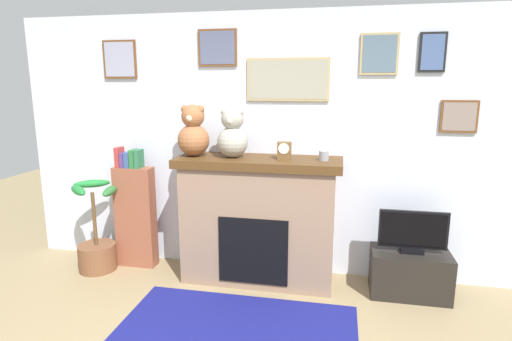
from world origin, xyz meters
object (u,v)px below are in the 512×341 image
Objects in this scene: potted_plant at (97,245)px; candle_jar at (324,156)px; mantel_clock at (284,151)px; teddy_bear_cream at (233,135)px; tv_stand at (409,273)px; television at (413,232)px; fireplace at (258,219)px; teddy_bear_tan at (193,133)px; bookshelf at (135,213)px.

candle_jar is at bearing 2.78° from potted_plant.
teddy_bear_cream is (-0.49, 0.00, 0.13)m from mantel_clock.
teddy_bear_cream is (-1.67, 0.02, 1.23)m from tv_stand.
fireplace is at bearing 178.54° from television.
teddy_bear_tan reaches higher than candle_jar.
fireplace is 1.05m from teddy_bear_tan.
potted_plant reaches higher than television.
fireplace is 3.32× the size of teddy_bear_cream.
mantel_clock is 0.89m from teddy_bear_tan.
bookshelf is 7.91× the size of mantel_clock.
fireplace is at bearing 4.26° from teddy_bear_cream.
tv_stand is at bearing -1.22° from candle_jar.
candle_jar is 0.87m from teddy_bear_cream.
candle_jar is (0.61, -0.02, 0.65)m from fireplace.
candle_jar is at bearing -1.66° from fireplace.
fireplace is 9.70× the size of mantel_clock.
teddy_bear_cream is (-0.86, -0.00, 0.17)m from candle_jar.
potted_plant is 1.35× the size of tv_stand.
fireplace is 0.73m from mantel_clock.
tv_stand is 7.83× the size of candle_jar.
teddy_bear_cream is at bearing 179.43° from tv_stand.
teddy_bear_tan is (0.70, -0.08, 0.87)m from bookshelf.
teddy_bear_cream is (1.09, -0.08, 0.86)m from bookshelf.
mantel_clock is 0.51m from teddy_bear_cream.
potted_plant reaches higher than tv_stand.
potted_plant is 2.51m from candle_jar.
mantel_clock is (-0.36, -0.00, 0.04)m from candle_jar.
potted_plant is 3.14m from television.
tv_stand is at bearing -0.77° from mantel_clock.
potted_plant is 5.81× the size of mantel_clock.
tv_stand is 2.08m from teddy_bear_cream.
bookshelf is 1.12m from teddy_bear_tan.
tv_stand is (3.12, 0.09, -0.06)m from potted_plant.
mantel_clock reaches higher than candle_jar.
tv_stand is 1.16× the size of television.
teddy_bear_tan is at bearing -179.97° from candle_jar.
mantel_clock is at bearing -0.06° from teddy_bear_tan.
candle_jar is 0.55× the size of mantel_clock.
mantel_clock is at bearing 3.26° from potted_plant.
tv_stand is 1.34m from candle_jar.
candle_jar is at bearing 0.03° from teddy_bear_tan.
tv_stand is at bearing 90.00° from television.
fireplace is at bearing 175.56° from mantel_clock.
teddy_bear_tan is (-1.25, -0.00, 0.18)m from candle_jar.
tv_stand is (2.77, -0.10, -0.38)m from bookshelf.
candle_jar reaches higher than fireplace.
tv_stand is at bearing 1.74° from potted_plant.
potted_plant is 1.86m from teddy_bear_cream.
teddy_bear_tan is 1.05× the size of teddy_bear_cream.
fireplace is at bearing -2.78° from bookshelf.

